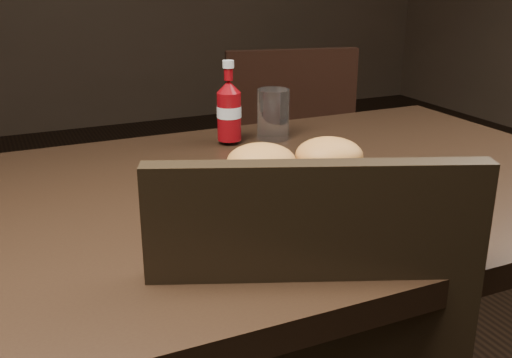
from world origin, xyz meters
name	(u,v)px	position (x,y,z in m)	size (l,w,h in m)	color
dining_table	(294,190)	(0.00, 0.00, 0.73)	(1.20, 0.80, 0.04)	black
chair_far	(276,173)	(0.40, 0.87, 0.43)	(0.42, 0.42, 0.04)	black
plate	(259,208)	(-0.12, -0.10, 0.76)	(0.28, 0.28, 0.01)	white
sandwich_half_a	(261,197)	(-0.11, -0.10, 0.77)	(0.10, 0.09, 0.03)	beige
sandwich_half_b	(328,189)	(0.00, -0.11, 0.77)	(0.10, 0.09, 0.03)	beige
fries_pile	(218,199)	(-0.19, -0.10, 0.78)	(0.10, 0.10, 0.04)	#C0580C
ketchup_bottle	(229,116)	(-0.02, 0.27, 0.81)	(0.05, 0.05, 0.10)	maroon
tumbler	(273,114)	(0.09, 0.26, 0.81)	(0.07, 0.07, 0.11)	white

